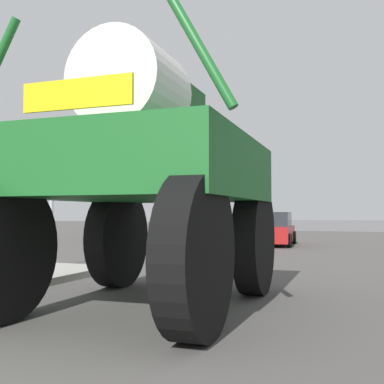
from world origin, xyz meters
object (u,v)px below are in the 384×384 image
at_px(traffic_signal_near_left, 55,163).
at_px(traffic_signal_far_left, 259,196).
at_px(sedan_ahead, 273,230).
at_px(bare_tree_left, 122,133).
at_px(oversize_sprayer, 146,177).

bearing_deg(traffic_signal_near_left, traffic_signal_far_left, 86.42).
bearing_deg(sedan_ahead, bare_tree_left, 75.89).
distance_m(traffic_signal_near_left, traffic_signal_far_left, 19.88).
bearing_deg(sedan_ahead, traffic_signal_far_left, 11.69).
height_order(sedan_ahead, bare_tree_left, bare_tree_left).
height_order(oversize_sprayer, traffic_signal_near_left, oversize_sprayer).
height_order(traffic_signal_near_left, bare_tree_left, bare_tree_left).
xyz_separation_m(oversize_sprayer, sedan_ahead, (-0.94, 14.91, -1.31)).
relative_size(oversize_sprayer, traffic_signal_far_left, 1.49).
xyz_separation_m(sedan_ahead, traffic_signal_near_left, (-3.89, -10.79, 2.14)).
relative_size(sedan_ahead, traffic_signal_near_left, 1.08).
relative_size(traffic_signal_near_left, traffic_signal_far_left, 1.10).
relative_size(traffic_signal_far_left, bare_tree_left, 0.46).
relative_size(oversize_sprayer, sedan_ahead, 1.26).
bearing_deg(traffic_signal_far_left, traffic_signal_near_left, -93.58).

